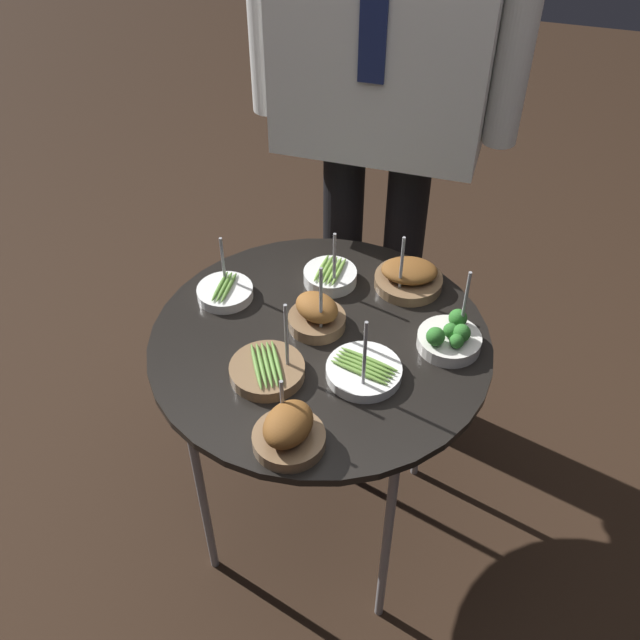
{
  "coord_description": "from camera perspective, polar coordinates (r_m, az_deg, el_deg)",
  "views": [
    {
      "loc": [
        0.31,
        -1.03,
        1.67
      ],
      "look_at": [
        0.0,
        0.0,
        0.71
      ],
      "focal_mm": 40.0,
      "sensor_mm": 36.0,
      "label": 1
    }
  ],
  "objects": [
    {
      "name": "ground_plane",
      "position": [
        1.98,
        0.0,
        -15.34
      ],
      "size": [
        8.0,
        8.0,
        0.0
      ],
      "primitive_type": "plane",
      "color": "black"
    },
    {
      "name": "serving_cart",
      "position": [
        1.51,
        0.0,
        -2.61
      ],
      "size": [
        0.71,
        0.71,
        0.66
      ],
      "color": "black",
      "rests_on": "ground_plane"
    },
    {
      "name": "bowl_asparagus_front_center",
      "position": [
        1.61,
        0.82,
        3.56
      ],
      "size": [
        0.12,
        0.12,
        0.15
      ],
      "color": "white",
      "rests_on": "serving_cart"
    },
    {
      "name": "bowl_asparagus_mid_right",
      "position": [
        1.39,
        -4.23,
        -3.99
      ],
      "size": [
        0.15,
        0.15,
        0.18
      ],
      "color": "brown",
      "rests_on": "serving_cart"
    },
    {
      "name": "bowl_asparagus_back_right",
      "position": [
        1.39,
        3.53,
        -4.07
      ],
      "size": [
        0.15,
        0.15,
        0.18
      ],
      "color": "white",
      "rests_on": "serving_cart"
    },
    {
      "name": "bowl_asparagus_back_left",
      "position": [
        1.58,
        -7.61,
        2.27
      ],
      "size": [
        0.12,
        0.12,
        0.13
      ],
      "color": "white",
      "rests_on": "serving_cart"
    },
    {
      "name": "bowl_roast_near_rim",
      "position": [
        1.6,
        7.11,
        3.46
      ],
      "size": [
        0.15,
        0.15,
        0.16
      ],
      "color": "brown",
      "rests_on": "serving_cart"
    },
    {
      "name": "bowl_roast_far_rim",
      "position": [
        1.48,
        -0.25,
        0.45
      ],
      "size": [
        0.12,
        0.12,
        0.18
      ],
      "color": "brown",
      "rests_on": "serving_cart"
    },
    {
      "name": "bowl_broccoli_center",
      "position": [
        1.46,
        10.36,
        -1.39
      ],
      "size": [
        0.13,
        0.13,
        0.17
      ],
      "color": "silver",
      "rests_on": "serving_cart"
    },
    {
      "name": "bowl_roast_front_left",
      "position": [
        1.26,
        -2.53,
        -8.88
      ],
      "size": [
        0.13,
        0.13,
        0.13
      ],
      "color": "brown",
      "rests_on": "serving_cart"
    },
    {
      "name": "waiter_figure",
      "position": [
        1.66,
        5.18,
        21.01
      ],
      "size": [
        0.63,
        0.24,
        1.7
      ],
      "color": "black",
      "rests_on": "ground_plane"
    }
  ]
}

